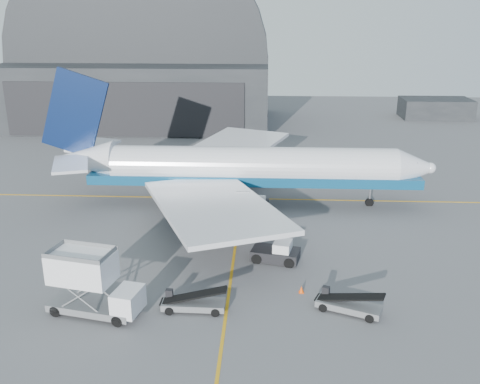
# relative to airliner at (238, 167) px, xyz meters

# --- Properties ---
(ground) EXTENTS (200.00, 200.00, 0.00)m
(ground) POSITION_rel_airliner_xyz_m (0.42, -18.26, -4.42)
(ground) COLOR #565659
(ground) RESTS_ON ground
(taxi_lines) EXTENTS (80.00, 42.12, 0.02)m
(taxi_lines) POSITION_rel_airliner_xyz_m (0.42, -5.60, -4.41)
(taxi_lines) COLOR orange
(taxi_lines) RESTS_ON ground
(hangar) EXTENTS (50.00, 28.30, 28.00)m
(hangar) POSITION_rel_airliner_xyz_m (-21.58, 46.68, 5.12)
(hangar) COLOR black
(hangar) RESTS_ON ground
(distant_bldg_a) EXTENTS (14.00, 8.00, 4.00)m
(distant_bldg_a) POSITION_rel_airliner_xyz_m (38.42, 53.74, -4.42)
(distant_bldg_a) COLOR black
(distant_bldg_a) RESTS_ON ground
(airliner) EXTENTS (45.05, 43.69, 15.81)m
(airliner) POSITION_rel_airliner_xyz_m (0.00, 0.00, 0.00)
(airliner) COLOR white
(airliner) RESTS_ON ground
(catering_truck) EXTENTS (7.46, 4.04, 4.86)m
(catering_truck) POSITION_rel_airliner_xyz_m (-9.57, -24.33, -1.97)
(catering_truck) COLOR slate
(catering_truck) RESTS_ON ground
(pushback_tug) EXTENTS (4.66, 3.31, 1.97)m
(pushback_tug) POSITION_rel_airliner_xyz_m (4.37, -14.75, -3.69)
(pushback_tug) COLOR black
(pushback_tug) RESTS_ON ground
(belt_loader_a) EXTENTS (5.10, 1.85, 1.94)m
(belt_loader_a) POSITION_rel_airliner_xyz_m (-2.13, -23.56, -3.83)
(belt_loader_a) COLOR slate
(belt_loader_a) RESTS_ON ground
(belt_loader_b) EXTENTS (5.18, 3.34, 1.96)m
(belt_loader_b) POSITION_rel_airliner_xyz_m (9.62, -23.21, -3.82)
(belt_loader_b) COLOR slate
(belt_loader_b) RESTS_ON ground
(traffic_cone) EXTENTS (0.40, 0.40, 0.58)m
(traffic_cone) POSITION_rel_airliner_xyz_m (6.27, -20.51, -4.15)
(traffic_cone) COLOR #FF4D08
(traffic_cone) RESTS_ON ground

